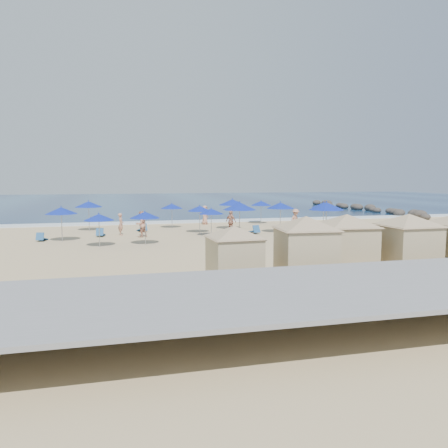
{
  "coord_description": "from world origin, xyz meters",
  "views": [
    {
      "loc": [
        -7.72,
        -26.28,
        4.24
      ],
      "look_at": [
        -0.33,
        3.0,
        1.07
      ],
      "focal_mm": 35.0,
      "sensor_mm": 36.0,
      "label": 1
    }
  ],
  "objects_px": {
    "umbrella_6": "(240,206)",
    "umbrella_12": "(211,211)",
    "beachgoer_3": "(296,220)",
    "beachgoer_4": "(205,215)",
    "umbrella_11": "(326,206)",
    "rock_jetty": "(362,208)",
    "umbrella_0": "(61,211)",
    "beachgoer_2": "(231,222)",
    "umbrella_3": "(145,215)",
    "umbrella_7": "(232,202)",
    "cabana_2": "(346,237)",
    "umbrella_8": "(280,205)",
    "cabana_3": "(408,236)",
    "umbrella_5": "(200,209)",
    "umbrella_1": "(99,217)",
    "cabana_0": "(234,248)",
    "umbrella_9": "(261,203)",
    "umbrella_2": "(89,204)",
    "beachgoer_0": "(121,224)",
    "umbrella_10": "(324,205)",
    "umbrella_4": "(172,206)",
    "trash_bin": "(314,243)",
    "beachgoer_1": "(141,224)",
    "cabana_1": "(306,240)"
  },
  "relations": [
    {
      "from": "beachgoer_4",
      "to": "umbrella_7",
      "type": "bearing_deg",
      "value": -123.62
    },
    {
      "from": "umbrella_9",
      "to": "umbrella_11",
      "type": "distance_m",
      "value": 11.74
    },
    {
      "from": "umbrella_3",
      "to": "cabana_3",
      "type": "bearing_deg",
      "value": -46.42
    },
    {
      "from": "umbrella_0",
      "to": "umbrella_5",
      "type": "height_order",
      "value": "umbrella_0"
    },
    {
      "from": "cabana_0",
      "to": "umbrella_0",
      "type": "distance_m",
      "value": 16.49
    },
    {
      "from": "umbrella_5",
      "to": "cabana_2",
      "type": "bearing_deg",
      "value": -77.79
    },
    {
      "from": "umbrella_6",
      "to": "trash_bin",
      "type": "bearing_deg",
      "value": -62.2
    },
    {
      "from": "umbrella_1",
      "to": "umbrella_11",
      "type": "relative_size",
      "value": 0.78
    },
    {
      "from": "cabana_3",
      "to": "umbrella_8",
      "type": "relative_size",
      "value": 1.9
    },
    {
      "from": "umbrella_8",
      "to": "umbrella_7",
      "type": "bearing_deg",
      "value": 132.63
    },
    {
      "from": "umbrella_2",
      "to": "beachgoer_0",
      "type": "relative_size",
      "value": 1.51
    },
    {
      "from": "rock_jetty",
      "to": "beachgoer_0",
      "type": "distance_m",
      "value": 36.01
    },
    {
      "from": "cabana_2",
      "to": "umbrella_0",
      "type": "bearing_deg",
      "value": 134.13
    },
    {
      "from": "cabana_2",
      "to": "umbrella_3",
      "type": "relative_size",
      "value": 2.11
    },
    {
      "from": "cabana_3",
      "to": "umbrella_0",
      "type": "bearing_deg",
      "value": 138.58
    },
    {
      "from": "umbrella_2",
      "to": "umbrella_3",
      "type": "xyz_separation_m",
      "value": [
        3.88,
        -8.6,
        -0.24
      ]
    },
    {
      "from": "umbrella_0",
      "to": "beachgoer_0",
      "type": "relative_size",
      "value": 1.45
    },
    {
      "from": "umbrella_11",
      "to": "umbrella_12",
      "type": "height_order",
      "value": "umbrella_11"
    },
    {
      "from": "cabana_2",
      "to": "umbrella_6",
      "type": "xyz_separation_m",
      "value": [
        -1.47,
        11.83,
        0.62
      ]
    },
    {
      "from": "cabana_3",
      "to": "umbrella_3",
      "type": "height_order",
      "value": "cabana_3"
    },
    {
      "from": "umbrella_6",
      "to": "umbrella_12",
      "type": "bearing_deg",
      "value": 126.57
    },
    {
      "from": "umbrella_1",
      "to": "umbrella_9",
      "type": "xyz_separation_m",
      "value": [
        14.24,
        10.74,
        0.07
      ]
    },
    {
      "from": "cabana_1",
      "to": "umbrella_7",
      "type": "height_order",
      "value": "cabana_1"
    },
    {
      "from": "cabana_3",
      "to": "umbrella_5",
      "type": "distance_m",
      "value": 17.67
    },
    {
      "from": "beachgoer_3",
      "to": "beachgoer_4",
      "type": "distance_m",
      "value": 8.83
    },
    {
      "from": "umbrella_8",
      "to": "umbrella_12",
      "type": "distance_m",
      "value": 5.67
    },
    {
      "from": "umbrella_3",
      "to": "umbrella_7",
      "type": "bearing_deg",
      "value": 41.93
    },
    {
      "from": "umbrella_3",
      "to": "umbrella_1",
      "type": "bearing_deg",
      "value": -175.83
    },
    {
      "from": "cabana_0",
      "to": "umbrella_10",
      "type": "xyz_separation_m",
      "value": [
        11.95,
        15.83,
        0.56
      ]
    },
    {
      "from": "rock_jetty",
      "to": "cabana_1",
      "type": "height_order",
      "value": "cabana_1"
    },
    {
      "from": "umbrella_11",
      "to": "beachgoer_1",
      "type": "height_order",
      "value": "umbrella_11"
    },
    {
      "from": "umbrella_0",
      "to": "umbrella_5",
      "type": "bearing_deg",
      "value": 12.94
    },
    {
      "from": "umbrella_0",
      "to": "beachgoer_2",
      "type": "distance_m",
      "value": 12.47
    },
    {
      "from": "cabana_3",
      "to": "beachgoer_3",
      "type": "height_order",
      "value": "cabana_3"
    },
    {
      "from": "cabana_0",
      "to": "umbrella_9",
      "type": "bearing_deg",
      "value": 68.42
    },
    {
      "from": "beachgoer_3",
      "to": "trash_bin",
      "type": "bearing_deg",
      "value": -137.36
    },
    {
      "from": "beachgoer_2",
      "to": "beachgoer_1",
      "type": "bearing_deg",
      "value": 65.09
    },
    {
      "from": "cabana_1",
      "to": "umbrella_0",
      "type": "bearing_deg",
      "value": 127.41
    },
    {
      "from": "trash_bin",
      "to": "umbrella_5",
      "type": "bearing_deg",
      "value": 132.78
    },
    {
      "from": "umbrella_0",
      "to": "beachgoer_4",
      "type": "bearing_deg",
      "value": 35.85
    },
    {
      "from": "umbrella_8",
      "to": "beachgoer_1",
      "type": "distance_m",
      "value": 10.73
    },
    {
      "from": "umbrella_5",
      "to": "umbrella_4",
      "type": "bearing_deg",
      "value": 113.83
    },
    {
      "from": "cabana_2",
      "to": "beachgoer_1",
      "type": "distance_m",
      "value": 16.79
    },
    {
      "from": "umbrella_3",
      "to": "umbrella_5",
      "type": "bearing_deg",
      "value": 48.67
    },
    {
      "from": "umbrella_1",
      "to": "umbrella_7",
      "type": "xyz_separation_m",
      "value": [
        10.46,
        7.07,
        0.41
      ]
    },
    {
      "from": "umbrella_4",
      "to": "umbrella_8",
      "type": "bearing_deg",
      "value": -34.49
    },
    {
      "from": "umbrella_11",
      "to": "rock_jetty",
      "type": "bearing_deg",
      "value": 53.82
    },
    {
      "from": "umbrella_6",
      "to": "beachgoer_2",
      "type": "height_order",
      "value": "umbrella_6"
    },
    {
      "from": "umbrella_1",
      "to": "umbrella_12",
      "type": "xyz_separation_m",
      "value": [
        7.82,
        3.25,
        -0.02
      ]
    },
    {
      "from": "cabana_2",
      "to": "umbrella_8",
      "type": "distance_m",
      "value": 14.74
    }
  ]
}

